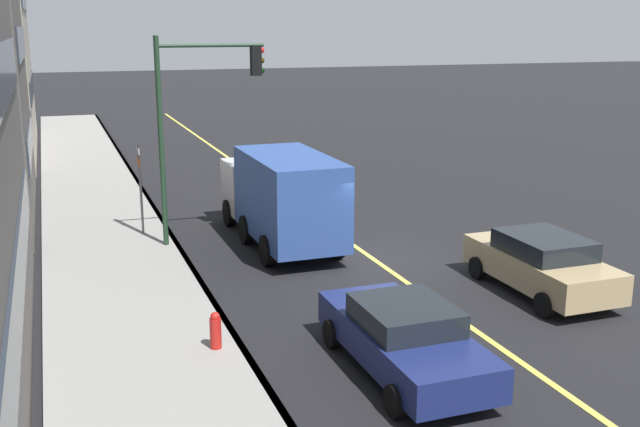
{
  "coord_description": "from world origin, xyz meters",
  "views": [
    {
      "loc": [
        -19.22,
        8.63,
        6.64
      ],
      "look_at": [
        -0.29,
        1.78,
        1.61
      ],
      "focal_mm": 42.24,
      "sensor_mm": 36.0,
      "label": 1
    }
  ],
  "objects_px": {
    "truck_blue": "(282,195)",
    "street_sign_post": "(140,183)",
    "traffic_light_mast": "(198,107)",
    "fire_hydrant": "(216,334)",
    "car_navy": "(404,337)",
    "car_tan": "(541,263)"
  },
  "relations": [
    {
      "from": "truck_blue",
      "to": "traffic_light_mast",
      "type": "bearing_deg",
      "value": 75.04
    },
    {
      "from": "car_navy",
      "to": "car_tan",
      "type": "distance_m",
      "value": 6.05
    },
    {
      "from": "car_navy",
      "to": "street_sign_post",
      "type": "bearing_deg",
      "value": 17.25
    },
    {
      "from": "car_navy",
      "to": "fire_hydrant",
      "type": "height_order",
      "value": "car_navy"
    },
    {
      "from": "car_navy",
      "to": "traffic_light_mast",
      "type": "distance_m",
      "value": 10.85
    },
    {
      "from": "truck_blue",
      "to": "street_sign_post",
      "type": "xyz_separation_m",
      "value": [
        2.21,
        4.02,
        0.22
      ]
    },
    {
      "from": "car_tan",
      "to": "street_sign_post",
      "type": "height_order",
      "value": "street_sign_post"
    },
    {
      "from": "truck_blue",
      "to": "traffic_light_mast",
      "type": "relative_size",
      "value": 1.08
    },
    {
      "from": "car_tan",
      "to": "car_navy",
      "type": "bearing_deg",
      "value": 118.94
    },
    {
      "from": "traffic_light_mast",
      "to": "fire_hydrant",
      "type": "bearing_deg",
      "value": 170.54
    },
    {
      "from": "truck_blue",
      "to": "car_tan",
      "type": "bearing_deg",
      "value": -143.05
    },
    {
      "from": "car_navy",
      "to": "car_tan",
      "type": "height_order",
      "value": "car_tan"
    },
    {
      "from": "car_tan",
      "to": "traffic_light_mast",
      "type": "relative_size",
      "value": 0.7
    },
    {
      "from": "car_navy",
      "to": "truck_blue",
      "type": "distance_m",
      "value": 9.47
    },
    {
      "from": "car_navy",
      "to": "car_tan",
      "type": "bearing_deg",
      "value": -61.06
    },
    {
      "from": "truck_blue",
      "to": "fire_hydrant",
      "type": "relative_size",
      "value": 7.32
    },
    {
      "from": "car_tan",
      "to": "truck_blue",
      "type": "height_order",
      "value": "truck_blue"
    },
    {
      "from": "car_tan",
      "to": "truck_blue",
      "type": "xyz_separation_m",
      "value": [
        6.5,
        4.89,
        0.76
      ]
    },
    {
      "from": "traffic_light_mast",
      "to": "car_navy",
      "type": "bearing_deg",
      "value": -168.93
    },
    {
      "from": "truck_blue",
      "to": "street_sign_post",
      "type": "bearing_deg",
      "value": 61.23
    },
    {
      "from": "car_tan",
      "to": "traffic_light_mast",
      "type": "xyz_separation_m",
      "value": [
        7.13,
        7.26,
        3.5
      ]
    },
    {
      "from": "truck_blue",
      "to": "traffic_light_mast",
      "type": "height_order",
      "value": "traffic_light_mast"
    }
  ]
}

